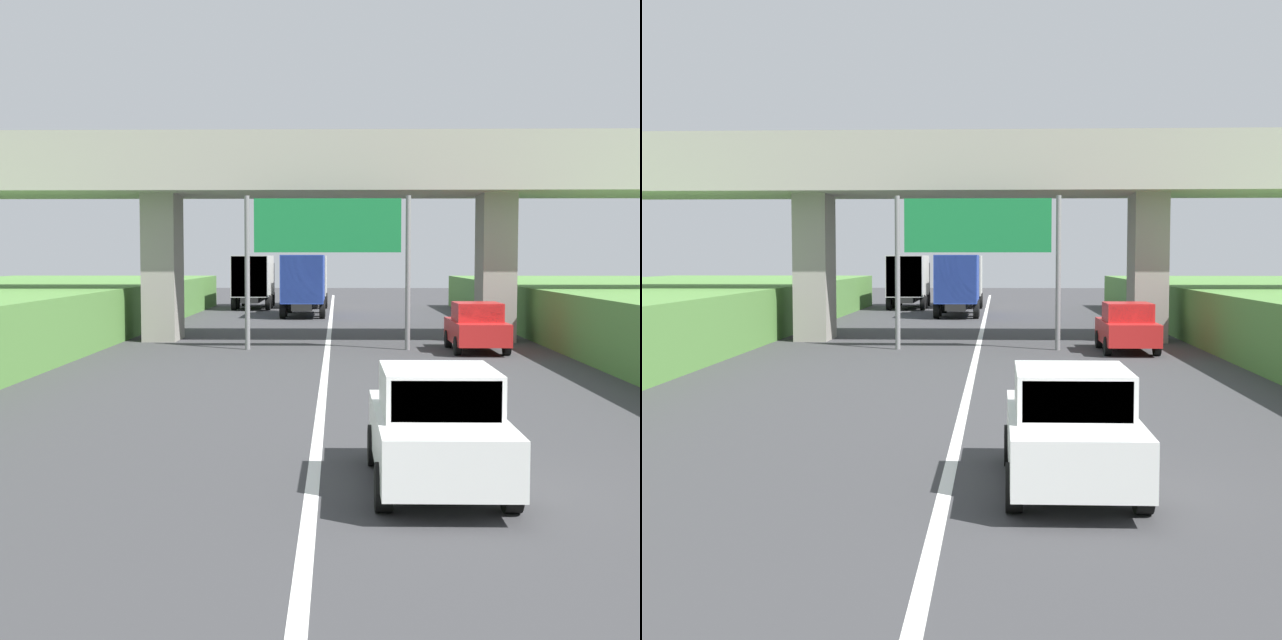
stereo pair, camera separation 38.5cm
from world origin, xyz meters
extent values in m
cube|color=white|center=(0.00, 30.33, 0.00)|extent=(0.20, 100.67, 0.01)
cube|color=#9E998E|center=(0.00, 37.92, 6.31)|extent=(40.00, 4.80, 1.10)
cube|color=#9E998E|center=(0.00, 35.70, 7.41)|extent=(40.00, 0.36, 1.10)
cube|color=#9E998E|center=(0.00, 40.14, 7.41)|extent=(40.00, 0.36, 1.10)
cube|color=gray|center=(-6.60, 37.92, 2.88)|extent=(1.30, 2.20, 5.76)
cube|color=gray|center=(6.60, 37.92, 2.88)|extent=(1.30, 2.20, 5.76)
cylinder|color=slate|center=(-2.85, 34.22, 2.73)|extent=(0.18, 0.18, 5.46)
cylinder|color=slate|center=(2.85, 34.22, 2.73)|extent=(0.18, 0.18, 5.46)
cube|color=#167238|center=(0.00, 34.22, 4.41)|extent=(5.20, 0.12, 1.90)
cube|color=white|center=(0.00, 34.20, 4.41)|extent=(4.89, 0.01, 1.67)
cube|color=black|center=(-5.08, 60.58, 0.66)|extent=(1.10, 7.30, 0.36)
cube|color=black|center=(-5.08, 63.18, 1.89)|extent=(2.10, 2.10, 2.10)
cube|color=#2D3842|center=(-5.08, 64.20, 2.19)|extent=(1.89, 0.06, 0.90)
cube|color=#B7B7B2|center=(-5.08, 59.53, 2.14)|extent=(2.30, 5.20, 2.60)
cube|color=gray|center=(-5.08, 56.95, 2.14)|extent=(2.21, 0.04, 2.50)
cylinder|color=black|center=(-6.05, 63.18, 0.48)|extent=(0.30, 0.96, 0.96)
cylinder|color=black|center=(-4.11, 63.18, 0.48)|extent=(0.30, 0.96, 0.96)
cylinder|color=black|center=(-6.15, 58.10, 0.48)|extent=(0.30, 0.96, 0.96)
cylinder|color=black|center=(-4.01, 58.10, 0.48)|extent=(0.30, 0.96, 0.96)
cylinder|color=black|center=(-6.15, 59.79, 0.48)|extent=(0.30, 0.96, 0.96)
cylinder|color=black|center=(-4.01, 59.79, 0.48)|extent=(0.30, 0.96, 0.96)
cube|color=black|center=(-1.53, 62.49, 0.66)|extent=(1.10, 7.30, 0.36)
cube|color=#B2B5B7|center=(-1.53, 65.09, 1.89)|extent=(2.10, 2.10, 2.10)
cube|color=#2D3842|center=(-1.53, 66.11, 2.19)|extent=(1.89, 0.06, 0.90)
cube|color=#B7B7B2|center=(-1.53, 61.44, 2.14)|extent=(2.30, 5.20, 2.60)
cube|color=gray|center=(-1.53, 58.86, 2.14)|extent=(2.21, 0.04, 2.50)
cylinder|color=black|center=(-2.50, 65.09, 0.48)|extent=(0.30, 0.96, 0.96)
cylinder|color=black|center=(-0.56, 65.09, 0.48)|extent=(0.30, 0.96, 0.96)
cylinder|color=black|center=(-2.60, 60.01, 0.48)|extent=(0.30, 0.96, 0.96)
cylinder|color=black|center=(-0.46, 60.01, 0.48)|extent=(0.30, 0.96, 0.96)
cylinder|color=black|center=(-2.60, 61.70, 0.48)|extent=(0.30, 0.96, 0.96)
cylinder|color=black|center=(-0.46, 61.70, 0.48)|extent=(0.30, 0.96, 0.96)
cube|color=black|center=(-1.54, 52.88, 0.66)|extent=(1.10, 7.30, 0.36)
cube|color=#233D9E|center=(-1.54, 55.48, 1.89)|extent=(2.10, 2.10, 2.10)
cube|color=#2D3842|center=(-1.54, 56.50, 2.19)|extent=(1.89, 0.06, 0.90)
cube|color=#233D9E|center=(-1.54, 51.83, 2.14)|extent=(2.30, 5.20, 2.60)
cube|color=navy|center=(-1.54, 49.25, 2.14)|extent=(2.21, 0.04, 2.50)
cylinder|color=black|center=(-2.51, 55.48, 0.48)|extent=(0.30, 0.96, 0.96)
cylinder|color=black|center=(-0.57, 55.48, 0.48)|extent=(0.30, 0.96, 0.96)
cylinder|color=black|center=(-2.61, 50.40, 0.48)|extent=(0.30, 0.96, 0.96)
cylinder|color=black|center=(-0.47, 50.40, 0.48)|extent=(0.30, 0.96, 0.96)
cylinder|color=black|center=(-2.61, 52.09, 0.48)|extent=(0.30, 0.96, 0.96)
cylinder|color=black|center=(-0.47, 52.09, 0.48)|extent=(0.30, 0.96, 0.96)
cube|color=silver|center=(1.77, 15.43, 0.70)|extent=(1.76, 4.10, 0.76)
cube|color=silver|center=(1.77, 15.28, 1.40)|extent=(1.56, 1.90, 0.64)
cube|color=#2D3842|center=(1.77, 14.36, 1.40)|extent=(1.44, 0.06, 0.54)
cylinder|color=black|center=(0.95, 16.70, 0.32)|extent=(0.22, 0.64, 0.64)
cylinder|color=black|center=(2.59, 16.70, 0.32)|extent=(0.22, 0.64, 0.64)
cylinder|color=black|center=(0.95, 14.16, 0.32)|extent=(0.22, 0.64, 0.64)
cylinder|color=black|center=(2.59, 14.16, 0.32)|extent=(0.22, 0.64, 0.64)
cube|color=red|center=(5.22, 33.75, 0.70)|extent=(1.76, 4.10, 0.76)
cube|color=red|center=(5.22, 33.60, 1.40)|extent=(1.56, 1.90, 0.64)
cube|color=#2D3842|center=(5.22, 32.68, 1.40)|extent=(1.44, 0.06, 0.54)
cylinder|color=black|center=(4.40, 35.03, 0.32)|extent=(0.22, 0.64, 0.64)
cylinder|color=black|center=(6.04, 35.03, 0.32)|extent=(0.22, 0.64, 0.64)
cylinder|color=black|center=(4.40, 32.48, 0.32)|extent=(0.22, 0.64, 0.64)
cylinder|color=black|center=(6.04, 32.48, 0.32)|extent=(0.22, 0.64, 0.64)
camera|label=1|loc=(0.35, 3.07, 3.25)|focal=49.32mm
camera|label=2|loc=(0.74, 3.08, 3.25)|focal=49.32mm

